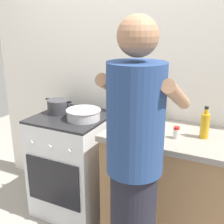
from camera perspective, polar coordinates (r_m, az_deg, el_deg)
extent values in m
cube|color=silver|center=(2.40, 7.31, 7.72)|extent=(3.20, 0.10, 2.50)
cube|color=#99724C|center=(2.29, 12.07, -15.25)|extent=(0.96, 0.56, 0.86)
cube|color=gray|center=(2.08, 12.87, -4.78)|extent=(1.00, 0.60, 0.04)
cube|color=silver|center=(2.60, -7.77, -10.44)|extent=(0.60, 0.60, 0.88)
cube|color=#232326|center=(2.42, -8.20, -1.01)|extent=(0.60, 0.60, 0.02)
cube|color=black|center=(2.40, -11.91, -13.84)|extent=(0.51, 0.01, 0.40)
cylinder|color=silver|center=(2.36, -15.98, -6.01)|extent=(0.04, 0.01, 0.04)
cylinder|color=silver|center=(2.25, -12.52, -6.93)|extent=(0.04, 0.01, 0.04)
cylinder|color=silver|center=(2.15, -8.71, -7.91)|extent=(0.04, 0.01, 0.04)
cylinder|color=#38383D|center=(2.49, -10.72, 1.10)|extent=(0.20, 0.20, 0.12)
cube|color=black|center=(2.55, -12.83, 2.58)|extent=(0.04, 0.02, 0.01)
cube|color=black|center=(2.41, -8.64, 2.00)|extent=(0.04, 0.02, 0.01)
cylinder|color=#B7B7BC|center=(2.31, -5.78, -0.50)|extent=(0.27, 0.27, 0.08)
torus|color=#B7B7BC|center=(2.30, -5.81, 0.39)|extent=(0.29, 0.29, 0.01)
cylinder|color=silver|center=(2.28, 9.08, -0.12)|extent=(0.10, 0.10, 0.14)
cylinder|color=silver|center=(2.27, 9.10, 1.75)|extent=(0.06, 0.04, 0.25)
sphere|color=silver|center=(2.24, 9.27, 5.04)|extent=(0.03, 0.03, 0.03)
cylinder|color=silver|center=(2.25, 8.79, 1.57)|extent=(0.05, 0.05, 0.24)
sphere|color=silver|center=(2.22, 8.95, 4.77)|extent=(0.03, 0.03, 0.03)
cylinder|color=#9E7547|center=(2.26, 9.49, 1.97)|extent=(0.03, 0.04, 0.29)
sphere|color=#9E7547|center=(2.22, 9.69, 5.84)|extent=(0.03, 0.03, 0.03)
cylinder|color=silver|center=(1.98, 12.87, -4.31)|extent=(0.04, 0.04, 0.07)
cylinder|color=red|center=(1.96, 12.95, -3.17)|extent=(0.04, 0.04, 0.02)
cylinder|color=gold|center=(2.02, 18.24, -2.72)|extent=(0.06, 0.06, 0.17)
cylinder|color=gold|center=(1.99, 18.52, 0.10)|extent=(0.03, 0.03, 0.04)
cylinder|color=black|center=(1.98, 18.59, 0.81)|extent=(0.03, 0.03, 0.02)
cylinder|color=navy|center=(1.44, 4.79, -1.46)|extent=(0.30, 0.30, 0.58)
sphere|color=#A07254|center=(1.36, 5.25, 15.08)|extent=(0.20, 0.20, 0.20)
cylinder|color=#A07254|center=(1.60, 1.06, 4.65)|extent=(0.07, 0.41, 0.24)
cylinder|color=#A07254|center=(1.49, 13.01, 3.22)|extent=(0.07, 0.41, 0.24)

